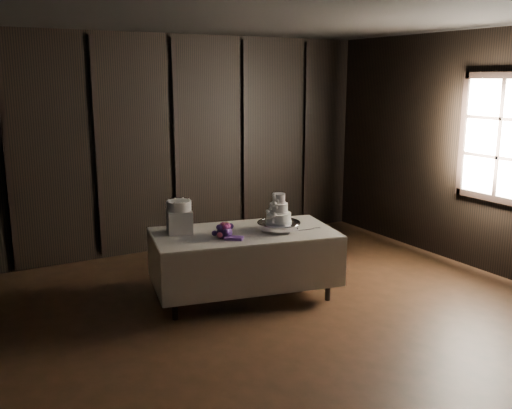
{
  "coord_description": "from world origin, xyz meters",
  "views": [
    {
      "loc": [
        -2.96,
        -4.01,
        2.42
      ],
      "look_at": [
        0.06,
        1.31,
        1.05
      ],
      "focal_mm": 40.0,
      "sensor_mm": 36.0,
      "label": 1
    }
  ],
  "objects_px": {
    "bouquet": "(224,231)",
    "small_cake": "(179,206)",
    "box_pedestal": "(179,222)",
    "cake_stand": "(279,226)",
    "wedding_cake": "(278,211)",
    "display_table": "(244,261)"
  },
  "relations": [
    {
      "from": "wedding_cake",
      "to": "small_cake",
      "type": "distance_m",
      "value": 1.08
    },
    {
      "from": "display_table",
      "to": "wedding_cake",
      "type": "distance_m",
      "value": 0.67
    },
    {
      "from": "bouquet",
      "to": "small_cake",
      "type": "distance_m",
      "value": 0.58
    },
    {
      "from": "bouquet",
      "to": "box_pedestal",
      "type": "relative_size",
      "value": 1.54
    },
    {
      "from": "cake_stand",
      "to": "small_cake",
      "type": "height_order",
      "value": "small_cake"
    },
    {
      "from": "cake_stand",
      "to": "small_cake",
      "type": "relative_size",
      "value": 1.82
    },
    {
      "from": "bouquet",
      "to": "box_pedestal",
      "type": "height_order",
      "value": "box_pedestal"
    },
    {
      "from": "wedding_cake",
      "to": "cake_stand",
      "type": "bearing_deg",
      "value": 6.62
    },
    {
      "from": "display_table",
      "to": "small_cake",
      "type": "distance_m",
      "value": 0.96
    },
    {
      "from": "cake_stand",
      "to": "bouquet",
      "type": "relative_size",
      "value": 1.21
    },
    {
      "from": "cake_stand",
      "to": "bouquet",
      "type": "distance_m",
      "value": 0.66
    },
    {
      "from": "bouquet",
      "to": "small_cake",
      "type": "bearing_deg",
      "value": 129.59
    },
    {
      "from": "display_table",
      "to": "cake_stand",
      "type": "relative_size",
      "value": 4.46
    },
    {
      "from": "cake_stand",
      "to": "box_pedestal",
      "type": "relative_size",
      "value": 1.86
    },
    {
      "from": "display_table",
      "to": "wedding_cake",
      "type": "bearing_deg",
      "value": -10.99
    },
    {
      "from": "wedding_cake",
      "to": "small_cake",
      "type": "relative_size",
      "value": 1.22
    },
    {
      "from": "display_table",
      "to": "box_pedestal",
      "type": "distance_m",
      "value": 0.85
    },
    {
      "from": "small_cake",
      "to": "cake_stand",
      "type": "bearing_deg",
      "value": -24.0
    },
    {
      "from": "cake_stand",
      "to": "small_cake",
      "type": "bearing_deg",
      "value": 156.0
    },
    {
      "from": "wedding_cake",
      "to": "box_pedestal",
      "type": "relative_size",
      "value": 1.25
    },
    {
      "from": "wedding_cake",
      "to": "small_cake",
      "type": "bearing_deg",
      "value": 131.69
    },
    {
      "from": "cake_stand",
      "to": "wedding_cake",
      "type": "xyz_separation_m",
      "value": [
        -0.02,
        -0.01,
        0.17
      ]
    }
  ]
}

